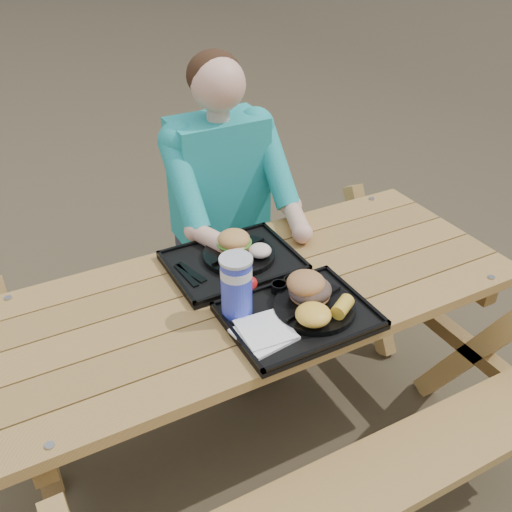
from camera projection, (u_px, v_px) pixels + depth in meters
name	position (u px, v px, depth m)	size (l,w,h in m)	color
ground	(256.00, 435.00, 2.34)	(60.00, 60.00, 0.00)	#999999
picnic_table	(256.00, 368.00, 2.14)	(1.80, 1.49, 0.75)	#999999
tray_near	(298.00, 317.00, 1.79)	(0.45, 0.35, 0.02)	black
tray_far	(233.00, 263.00, 2.04)	(0.45, 0.35, 0.02)	black
plate_near	(314.00, 308.00, 1.79)	(0.26, 0.26, 0.02)	black
plate_far	(239.00, 255.00, 2.05)	(0.26, 0.26, 0.02)	black
napkin_stack	(264.00, 333.00, 1.69)	(0.16, 0.16, 0.02)	white
soda_cup	(236.00, 288.00, 1.74)	(0.10, 0.10, 0.19)	#1B2BD1
condiment_bbq	(279.00, 287.00, 1.88)	(0.05, 0.05, 0.03)	black
condiment_mustard	(292.00, 283.00, 1.89)	(0.06, 0.06, 0.03)	yellow
sandwich	(311.00, 279.00, 1.79)	(0.13, 0.13, 0.14)	#B87741
mac_cheese	(313.00, 315.00, 1.71)	(0.11, 0.11, 0.05)	yellow
corn_cob	(342.00, 307.00, 1.74)	(0.08, 0.08, 0.05)	yellow
cutlery_far	(191.00, 272.00, 1.97)	(0.03, 0.15, 0.01)	black
burger	(234.00, 236.00, 2.04)	(0.12, 0.12, 0.11)	#D8954C
baked_beans	(232.00, 259.00, 1.97)	(0.10, 0.10, 0.04)	#552411
potato_salad	(260.00, 251.00, 2.01)	(0.08, 0.08, 0.04)	white
diner	(222.00, 228.00, 2.49)	(0.48, 0.84, 1.28)	#1A9AB8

